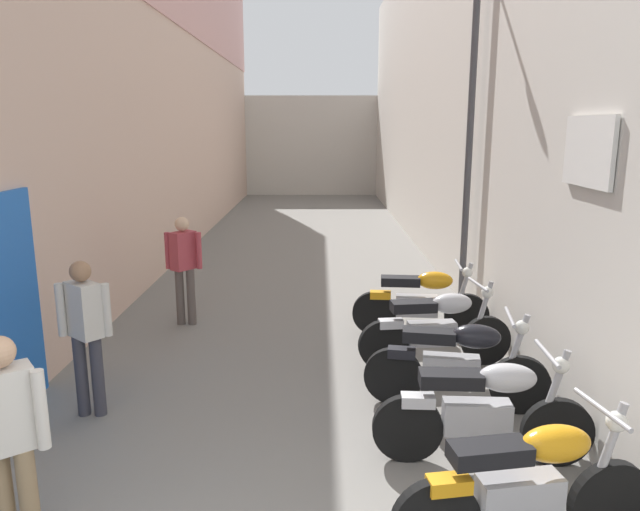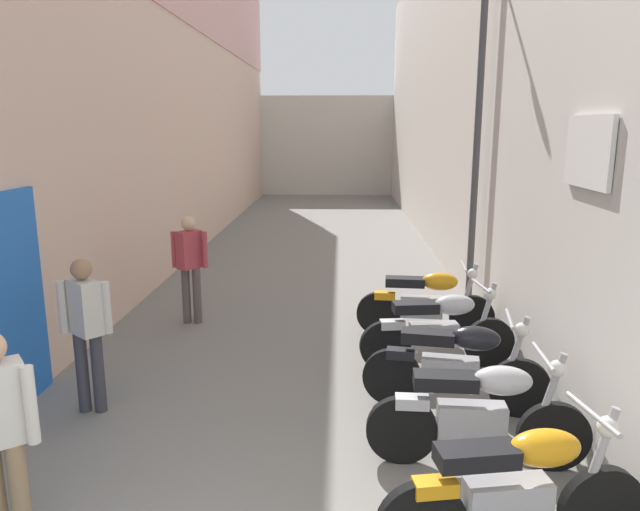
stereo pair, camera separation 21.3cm
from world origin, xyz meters
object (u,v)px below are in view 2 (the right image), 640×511
object	(u,v)px
motorcycle_nearest	(517,488)
pedestrian_mid_alley	(86,324)
umbrella_leaning	(2,374)
pedestrian_by_doorway	(0,430)
pedestrian_further_down	(190,261)
motorcycle_second	(479,411)
motorcycle_fourth	(439,328)
motorcycle_third	(456,364)
motorcycle_fifth	(426,301)
street_lamp	(472,118)

from	to	relation	value
motorcycle_nearest	pedestrian_mid_alley	distance (m)	4.14
umbrella_leaning	pedestrian_by_doorway	bearing A→B (deg)	-59.95
pedestrian_further_down	motorcycle_nearest	bearing A→B (deg)	-54.73
motorcycle_second	motorcycle_fourth	xyz separation A→B (m)	(-0.00, 2.06, 0.00)
motorcycle_third	motorcycle_fourth	distance (m)	1.06
pedestrian_by_doorway	umbrella_leaning	bearing A→B (deg)	120.05
motorcycle_fifth	motorcycle_second	bearing A→B (deg)	-90.00
motorcycle_fifth	pedestrian_by_doorway	world-z (taller)	pedestrian_by_doorway
motorcycle_second	motorcycle_nearest	bearing A→B (deg)	-90.01
motorcycle_fifth	umbrella_leaning	distance (m)	5.08
motorcycle_second	street_lamp	world-z (taller)	street_lamp
pedestrian_mid_alley	street_lamp	bearing A→B (deg)	37.13
pedestrian_by_doorway	pedestrian_further_down	bearing A→B (deg)	89.76
motorcycle_fourth	motorcycle_fifth	world-z (taller)	same
motorcycle_third	motorcycle_fifth	bearing A→B (deg)	90.00
pedestrian_by_doorway	pedestrian_mid_alley	xyz separation A→B (m)	(-0.31, 2.04, 0.00)
motorcycle_fourth	pedestrian_mid_alley	world-z (taller)	pedestrian_mid_alley
motorcycle_third	motorcycle_nearest	bearing A→B (deg)	-90.00
motorcycle_fourth	motorcycle_third	bearing A→B (deg)	-90.00
motorcycle_fourth	pedestrian_further_down	world-z (taller)	pedestrian_further_down
motorcycle_third	pedestrian_by_doorway	distance (m)	4.00
umbrella_leaning	motorcycle_nearest	bearing A→B (deg)	-17.03
motorcycle_fourth	pedestrian_by_doorway	bearing A→B (deg)	-135.80
motorcycle_second	umbrella_leaning	bearing A→B (deg)	177.29
motorcycle_third	street_lamp	distance (m)	4.04
motorcycle_fourth	motorcycle_second	bearing A→B (deg)	-90.00
pedestrian_further_down	street_lamp	size ratio (longest dim) A/B	0.31
motorcycle_third	motorcycle_fourth	size ratio (longest dim) A/B	0.99
pedestrian_by_doorway	pedestrian_further_down	size ratio (longest dim) A/B	1.00
pedestrian_further_down	street_lamp	bearing A→B (deg)	7.66
motorcycle_third	pedestrian_mid_alley	xyz separation A→B (m)	(-3.64, -0.14, 0.42)
pedestrian_mid_alley	street_lamp	size ratio (longest dim) A/B	0.31
motorcycle_second	pedestrian_mid_alley	world-z (taller)	pedestrian_mid_alley
motorcycle_fifth	pedestrian_by_doorway	xyz separation A→B (m)	(-3.33, -4.33, 0.42)
motorcycle_nearest	street_lamp	size ratio (longest dim) A/B	0.36
motorcycle_fifth	street_lamp	bearing A→B (deg)	54.91
motorcycle_fifth	street_lamp	xyz separation A→B (m)	(0.71, 1.00, 2.43)
motorcycle_third	pedestrian_further_down	distance (m)	4.24
motorcycle_second	pedestrian_mid_alley	xyz separation A→B (m)	(-3.64, 0.86, 0.42)
motorcycle_nearest	motorcycle_second	xyz separation A→B (m)	(0.00, 1.07, 0.00)
motorcycle_fifth	pedestrian_mid_alley	world-z (taller)	pedestrian_mid_alley
motorcycle_third	street_lamp	bearing A→B (deg)	77.39
motorcycle_fourth	pedestrian_by_doorway	xyz separation A→B (m)	(-3.33, -3.24, 0.42)
motorcycle_nearest	pedestrian_further_down	bearing A→B (deg)	125.27
motorcycle_fifth	pedestrian_further_down	distance (m)	3.37
motorcycle_second	motorcycle_fifth	distance (m)	3.15
motorcycle_nearest	pedestrian_further_down	world-z (taller)	pedestrian_further_down
pedestrian_by_doorway	motorcycle_fifth	bearing A→B (deg)	52.40
pedestrian_by_doorway	umbrella_leaning	world-z (taller)	pedestrian_by_doorway
street_lamp	motorcycle_fourth	bearing A→B (deg)	-108.65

